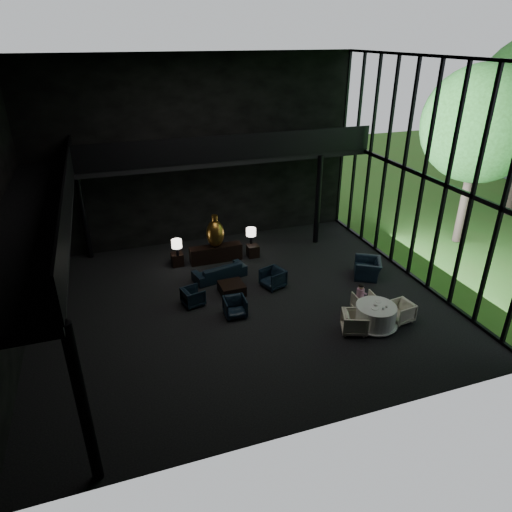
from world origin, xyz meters
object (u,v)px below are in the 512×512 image
object	(u,v)px
side_table_left	(177,259)
side_table_right	(253,251)
lounge_armchair_east	(273,277)
window_armchair	(368,265)
bronze_urn	(215,233)
sofa	(219,269)
dining_chair_north	(364,303)
dining_chair_east	(401,311)
lounge_armchair_south	(235,307)
lounge_armchair_west	(193,296)
coffee_table	(232,288)
table_lamp_right	(251,233)
dining_table	(375,317)
dining_chair_west	(355,321)
table_lamp_left	(177,244)
console	(216,253)
child	(361,291)

from	to	relation	value
side_table_left	side_table_right	bearing A→B (deg)	-4.07
lounge_armchair_east	window_armchair	size ratio (longest dim) A/B	0.70
bronze_urn	sofa	distance (m)	1.71
dining_chair_north	dining_chair_east	bearing A→B (deg)	137.13
dining_chair_north	bronze_urn	bearing A→B (deg)	-50.60
dining_chair_east	lounge_armchair_east	bearing A→B (deg)	-144.73
side_table_right	lounge_armchair_south	bearing A→B (deg)	-115.95
lounge_armchair_west	lounge_armchair_east	size ratio (longest dim) A/B	0.79
sofa	coffee_table	size ratio (longest dim) A/B	2.35
table_lamp_right	dining_chair_north	size ratio (longest dim) A/B	1.03
side_table_left	side_table_right	xyz separation A→B (m)	(3.20, -0.23, -0.00)
side_table_right	window_armchair	distance (m)	4.85
dining_table	dining_chair_east	bearing A→B (deg)	-0.12
side_table_right	table_lamp_right	distance (m)	0.79
side_table_left	lounge_armchair_south	distance (m)	4.53
side_table_left	dining_chair_west	world-z (taller)	dining_chair_west
side_table_left	table_lamp_left	distance (m)	0.78
bronze_urn	dining_chair_east	world-z (taller)	bronze_urn
console	table_lamp_left	distance (m)	1.74
side_table_right	lounge_armchair_east	world-z (taller)	lounge_armchair_east
table_lamp_right	lounge_armchair_east	distance (m)	3.01
dining_chair_north	dining_chair_east	xyz separation A→B (m)	(0.84, -0.88, 0.02)
table_lamp_right	dining_table	size ratio (longest dim) A/B	0.47
side_table_right	dining_table	bearing A→B (deg)	-70.94
child	table_lamp_left	bearing A→B (deg)	-44.15
side_table_right	dining_chair_east	bearing A→B (deg)	-63.32
table_lamp_left	coffee_table	bearing A→B (deg)	-61.21
side_table_right	lounge_armchair_west	size ratio (longest dim) A/B	0.79
lounge_armchair_east	bronze_urn	bearing A→B (deg)	-171.14
table_lamp_left	dining_table	distance (m)	8.22
table_lamp_left	child	bearing A→B (deg)	-44.15
dining_chair_east	dining_chair_north	bearing A→B (deg)	-144.09
lounge_armchair_west	coffee_table	bearing A→B (deg)	-91.22
sofa	dining_chair_west	world-z (taller)	sofa
dining_chair_west	child	bearing A→B (deg)	-14.82
bronze_urn	dining_chair_north	world-z (taller)	bronze_urn
dining_chair_east	dining_chair_west	size ratio (longest dim) A/B	0.89
lounge_armchair_west	dining_table	distance (m)	6.22
console	side_table_left	xyz separation A→B (m)	(-1.60, 0.14, -0.09)
table_lamp_right	dining_chair_west	size ratio (longest dim) A/B	0.87
lounge_armchair_east	dining_chair_west	world-z (taller)	lounge_armchair_east
console	dining_chair_north	world-z (taller)	console
sofa	table_lamp_right	bearing A→B (deg)	-150.38
sofa	coffee_table	distance (m)	1.28
dining_chair_east	side_table_left	bearing A→B (deg)	-143.12
child	coffee_table	bearing A→B (deg)	-32.73
bronze_urn	side_table_right	world-z (taller)	bronze_urn
console	window_armchair	xyz separation A→B (m)	(5.27, -3.25, 0.16)
side_table_right	lounge_armchair_east	size ratio (longest dim) A/B	0.63
side_table_left	window_armchair	xyz separation A→B (m)	(6.87, -3.39, 0.25)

